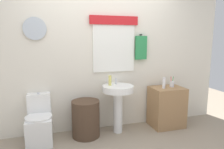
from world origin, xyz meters
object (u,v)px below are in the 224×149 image
(pedestal_sink, at_px, (118,98))
(toothbrush_cup, at_px, (172,84))
(laundry_hamper, at_px, (86,119))
(soap_bottle, at_px, (110,80))
(lotion_bottle, at_px, (164,83))
(toilet, at_px, (40,123))
(wooden_cabinet, at_px, (167,107))

(pedestal_sink, relative_size, toothbrush_cup, 4.27)
(laundry_hamper, distance_m, soap_bottle, 0.71)
(pedestal_sink, height_order, lotion_bottle, lotion_bottle)
(toothbrush_cup, bearing_deg, toilet, 179.72)
(soap_bottle, height_order, toothbrush_cup, soap_bottle)
(lotion_bottle, relative_size, toothbrush_cup, 1.02)
(toilet, relative_size, pedestal_sink, 0.92)
(soap_bottle, bearing_deg, toothbrush_cup, -1.53)
(pedestal_sink, bearing_deg, toothbrush_cup, 1.15)
(toilet, height_order, laundry_hamper, toilet)
(pedestal_sink, bearing_deg, lotion_bottle, -2.84)
(toilet, relative_size, soap_bottle, 4.45)
(toilet, bearing_deg, toothbrush_cup, -0.28)
(pedestal_sink, bearing_deg, laundry_hamper, 180.00)
(wooden_cabinet, bearing_deg, toilet, 179.16)
(pedestal_sink, bearing_deg, toilet, 178.54)
(laundry_hamper, relative_size, soap_bottle, 3.56)
(toilet, xyz_separation_m, wooden_cabinet, (2.12, -0.03, 0.07))
(toilet, height_order, pedestal_sink, pedestal_sink)
(pedestal_sink, relative_size, wooden_cabinet, 1.13)
(toilet, bearing_deg, laundry_hamper, -2.58)
(pedestal_sink, distance_m, wooden_cabinet, 0.93)
(pedestal_sink, height_order, toothbrush_cup, toothbrush_cup)
(lotion_bottle, bearing_deg, laundry_hamper, 178.29)
(wooden_cabinet, bearing_deg, pedestal_sink, 180.00)
(wooden_cabinet, bearing_deg, lotion_bottle, -157.60)
(toilet, xyz_separation_m, toothbrush_cup, (2.22, -0.01, 0.47))
(pedestal_sink, xyz_separation_m, toothbrush_cup, (1.00, 0.02, 0.16))
(laundry_hamper, xyz_separation_m, soap_bottle, (0.41, 0.05, 0.58))
(toilet, distance_m, pedestal_sink, 1.26)
(laundry_hamper, bearing_deg, lotion_bottle, -1.71)
(toilet, relative_size, toothbrush_cup, 3.91)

